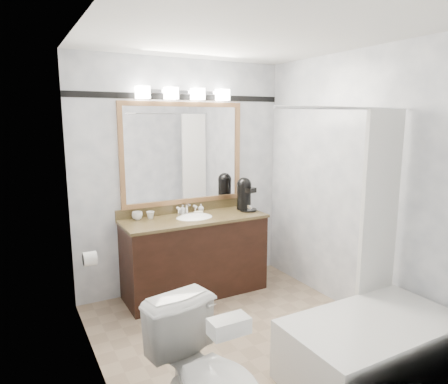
% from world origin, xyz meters
% --- Properties ---
extents(room, '(2.42, 2.62, 2.52)m').
position_xyz_m(room, '(0.00, 0.00, 1.25)').
color(room, '#9D856A').
rests_on(room, ground).
extents(vanity, '(1.53, 0.58, 0.97)m').
position_xyz_m(vanity, '(0.00, 1.02, 0.44)').
color(vanity, black).
rests_on(vanity, ground).
extents(mirror, '(1.40, 0.04, 1.10)m').
position_xyz_m(mirror, '(0.00, 1.28, 1.50)').
color(mirror, '#AD7A4E').
rests_on(mirror, room).
extents(vanity_light_bar, '(1.02, 0.14, 0.12)m').
position_xyz_m(vanity_light_bar, '(0.00, 1.23, 2.13)').
color(vanity_light_bar, silver).
rests_on(vanity_light_bar, room).
extents(accent_stripe, '(2.40, 0.01, 0.06)m').
position_xyz_m(accent_stripe, '(0.00, 1.29, 2.10)').
color(accent_stripe, black).
rests_on(accent_stripe, room).
extents(bathtub, '(1.30, 0.75, 1.96)m').
position_xyz_m(bathtub, '(0.55, -0.90, 0.28)').
color(bathtub, white).
rests_on(bathtub, ground).
extents(tp_roll, '(0.11, 0.12, 0.12)m').
position_xyz_m(tp_roll, '(-1.14, 0.66, 0.70)').
color(tp_roll, white).
rests_on(tp_roll, room).
extents(toilet, '(0.59, 0.86, 0.81)m').
position_xyz_m(toilet, '(-0.78, -0.89, 0.41)').
color(toilet, white).
rests_on(toilet, ground).
extents(tissue_box, '(0.21, 0.11, 0.08)m').
position_xyz_m(tissue_box, '(-0.78, -1.12, 0.85)').
color(tissue_box, white).
rests_on(tissue_box, toilet).
extents(coffee_maker, '(0.20, 0.24, 0.37)m').
position_xyz_m(coffee_maker, '(0.64, 1.04, 1.04)').
color(coffee_maker, black).
rests_on(coffee_maker, vanity).
extents(cup_left, '(0.12, 0.12, 0.08)m').
position_xyz_m(cup_left, '(-0.56, 1.20, 0.89)').
color(cup_left, white).
rests_on(cup_left, vanity).
extents(cup_right, '(0.09, 0.09, 0.08)m').
position_xyz_m(cup_right, '(-0.43, 1.18, 0.89)').
color(cup_right, white).
rests_on(cup_right, vanity).
extents(soap_bottle_a, '(0.06, 0.06, 0.10)m').
position_xyz_m(soap_bottle_a, '(-0.05, 1.21, 0.90)').
color(soap_bottle_a, white).
rests_on(soap_bottle_a, vanity).
extents(soap_bottle_b, '(0.08, 0.08, 0.08)m').
position_xyz_m(soap_bottle_b, '(0.18, 1.23, 0.89)').
color(soap_bottle_b, white).
rests_on(soap_bottle_b, vanity).
extents(soap_bar, '(0.09, 0.06, 0.03)m').
position_xyz_m(soap_bar, '(0.10, 1.13, 0.86)').
color(soap_bar, beige).
rests_on(soap_bar, vanity).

